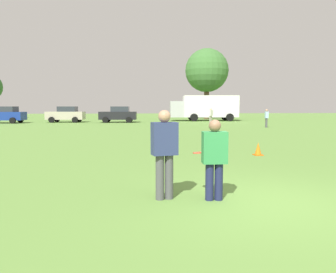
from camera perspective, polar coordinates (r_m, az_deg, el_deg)
name	(u,v)px	position (r m, az deg, el deg)	size (l,w,h in m)	color
ground_plane	(264,203)	(6.42, 16.74, -11.25)	(158.03, 158.03, 0.00)	#608C3D
player_thrower	(164,149)	(6.21, -0.64, -2.30)	(0.53, 0.36, 1.74)	#4C4C51
player_defender	(214,156)	(6.22, 8.25, -3.37)	(0.48, 0.29, 1.56)	#1E234C
frisbee	(199,153)	(6.51, 5.61, -2.86)	(0.27, 0.27, 0.07)	#E54C33
traffic_cone	(258,149)	(12.42, 15.72, -2.16)	(0.32, 0.32, 0.48)	#D8590C
parked_car_center	(5,115)	(39.39, -27.00, 3.47)	(4.32, 2.44, 1.82)	navy
parked_car_mid_right	(66,114)	(38.83, -17.66, 3.79)	(4.32, 2.44, 1.82)	#B7AD99
parked_car_near_right	(118,114)	(37.22, -8.79, 3.92)	(4.32, 2.44, 1.82)	black
box_truck	(205,107)	(41.01, 6.65, 5.23)	(8.65, 3.40, 3.18)	white
bystander_sideline_watcher	(211,115)	(33.31, 7.59, 3.82)	(0.52, 0.51, 1.68)	gray
bystander_field_marshal	(267,117)	(29.08, 17.10, 3.31)	(0.33, 0.48, 1.59)	#4C4C51
tree_center_elm	(207,71)	(47.59, 6.91, 11.53)	(6.24, 6.24, 10.14)	brown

